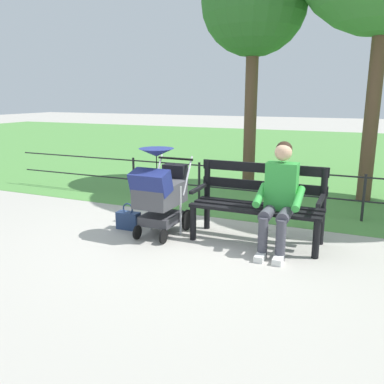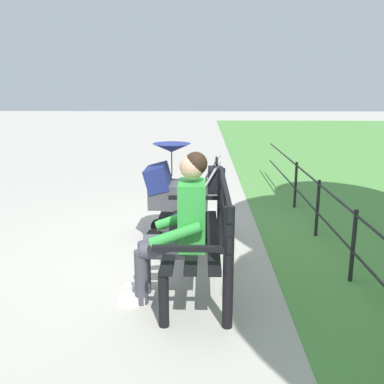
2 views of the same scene
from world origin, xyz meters
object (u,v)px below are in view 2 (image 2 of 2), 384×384
(park_bench, at_px, (206,229))
(stroller, at_px, (178,191))
(handbag, at_px, (183,216))
(person_on_bench, at_px, (179,223))

(park_bench, bearing_deg, stroller, 14.65)
(park_bench, xyz_separation_m, handbag, (1.73, 0.29, -0.40))
(stroller, distance_m, handbag, 0.69)
(park_bench, bearing_deg, handbag, 9.59)
(park_bench, relative_size, stroller, 1.39)
(park_bench, distance_m, person_on_bench, 0.40)
(handbag, bearing_deg, park_bench, -170.41)
(park_bench, bearing_deg, person_on_bench, 143.04)
(person_on_bench, relative_size, handbag, 3.45)
(stroller, bearing_deg, person_on_bench, -176.43)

